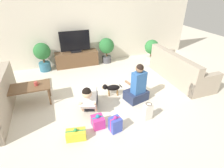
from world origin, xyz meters
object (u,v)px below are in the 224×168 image
(person_kneeling, at_px, (89,99))
(person_sitting, at_px, (137,88))
(potted_plant_back_left, at_px, (43,54))
(sofa_right, at_px, (179,70))
(gift_box_c, at_px, (115,124))
(mug, at_px, (36,84))
(tv_console, at_px, (77,59))
(tv, at_px, (75,43))
(potted_plant_back_right, at_px, (107,48))
(gift_box_b, at_px, (98,122))
(coffee_table, at_px, (29,89))
(gift_bag_a, at_px, (148,112))
(potted_plant_corner_right, at_px, (152,49))
(gift_box_a, at_px, (76,135))
(dog, at_px, (111,88))

(person_kneeling, bearing_deg, person_sitting, 22.36)
(potted_plant_back_left, xyz_separation_m, person_kneeling, (0.92, -2.60, -0.22))
(sofa_right, xyz_separation_m, gift_box_c, (-2.52, -1.39, -0.14))
(gift_box_c, bearing_deg, mug, 133.06)
(sofa_right, xyz_separation_m, tv_console, (-2.69, 2.02, -0.04))
(tv, xyz_separation_m, potted_plant_back_right, (1.07, -0.05, -0.27))
(gift_box_b, height_order, mug, mug)
(sofa_right, distance_m, coffee_table, 4.11)
(potted_plant_back_right, height_order, gift_bag_a, potted_plant_back_right)
(tv_console, relative_size, gift_box_c, 4.05)
(potted_plant_corner_right, relative_size, gift_box_c, 2.38)
(tv, bearing_deg, tv_console, 0.00)
(sofa_right, height_order, gift_box_a, sofa_right)
(tv, height_order, dog, tv)
(dog, distance_m, gift_box_a, 1.61)
(coffee_table, xyz_separation_m, person_sitting, (2.44, -0.69, -0.06))
(person_sitting, xyz_separation_m, gift_box_c, (-0.86, -0.81, -0.19))
(sofa_right, xyz_separation_m, potted_plant_back_left, (-3.77, 1.97, 0.27))
(gift_box_b, bearing_deg, tv, 87.98)
(person_kneeling, relative_size, gift_box_b, 2.70)
(person_sitting, distance_m, gift_box_c, 1.20)
(tv_console, xyz_separation_m, gift_box_b, (-0.11, -3.19, -0.13))
(potted_plant_back_right, relative_size, dog, 1.71)
(coffee_table, distance_m, person_kneeling, 1.46)
(coffee_table, height_order, potted_plant_corner_right, potted_plant_corner_right)
(person_kneeling, height_order, gift_box_a, person_kneeling)
(sofa_right, xyz_separation_m, gift_bag_a, (-1.76, -1.30, -0.10))
(gift_bag_a, bearing_deg, coffee_table, 148.84)
(gift_box_b, bearing_deg, gift_bag_a, -7.16)
(gift_bag_a, bearing_deg, gift_box_a, -177.96)
(potted_plant_corner_right, height_order, gift_box_b, potted_plant_corner_right)
(tv, bearing_deg, potted_plant_back_left, -177.33)
(tv_console, xyz_separation_m, potted_plant_back_right, (1.07, -0.05, 0.30))
(person_kneeling, height_order, gift_box_b, person_kneeling)
(potted_plant_corner_right, xyz_separation_m, gift_box_b, (-2.66, -2.55, -0.41))
(tv_console, bearing_deg, dog, -76.86)
(tv_console, height_order, person_sitting, person_sitting)
(mug, bearing_deg, tv_console, 57.33)
(tv_console, xyz_separation_m, mug, (-1.23, -1.91, 0.26))
(person_sitting, xyz_separation_m, gift_box_a, (-1.61, -0.78, -0.25))
(sofa_right, relative_size, potted_plant_back_right, 2.32)
(potted_plant_back_left, distance_m, gift_box_a, 3.39)
(potted_plant_back_right, bearing_deg, mug, -140.97)
(dog, bearing_deg, person_sitting, 63.92)
(dog, xyz_separation_m, gift_box_c, (-0.34, -1.22, -0.07))
(person_sitting, height_order, dog, person_sitting)
(person_sitting, bearing_deg, gift_bag_a, 67.81)
(coffee_table, distance_m, gift_box_b, 1.85)
(potted_plant_back_left, relative_size, gift_box_a, 2.40)
(tv_console, distance_m, gift_box_a, 3.43)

